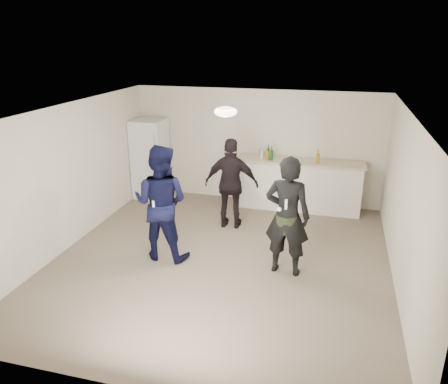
% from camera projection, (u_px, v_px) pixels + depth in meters
% --- Properties ---
extents(floor, '(6.00, 6.00, 0.00)m').
position_uv_depth(floor, '(221.00, 260.00, 7.37)').
color(floor, '#6B5B4C').
rests_on(floor, ground).
extents(ceiling, '(6.00, 6.00, 0.00)m').
position_uv_depth(ceiling, '(221.00, 112.00, 6.52)').
color(ceiling, silver).
rests_on(ceiling, wall_back).
extents(wall_back, '(6.00, 0.00, 6.00)m').
position_uv_depth(wall_back, '(256.00, 146.00, 9.67)').
color(wall_back, beige).
rests_on(wall_back, floor).
extents(wall_front, '(6.00, 0.00, 6.00)m').
position_uv_depth(wall_front, '(139.00, 291.00, 4.22)').
color(wall_front, beige).
rests_on(wall_front, floor).
extents(wall_left, '(0.00, 6.00, 6.00)m').
position_uv_depth(wall_left, '(69.00, 177.00, 7.61)').
color(wall_left, beige).
rests_on(wall_left, floor).
extents(wall_right, '(0.00, 6.00, 6.00)m').
position_uv_depth(wall_right, '(405.00, 207.00, 6.28)').
color(wall_right, beige).
rests_on(wall_right, floor).
extents(counter, '(2.60, 0.56, 1.05)m').
position_uv_depth(counter, '(298.00, 186.00, 9.38)').
color(counter, white).
rests_on(counter, floor).
extents(counter_top, '(2.68, 0.64, 0.04)m').
position_uv_depth(counter_top, '(300.00, 161.00, 9.19)').
color(counter_top, beige).
rests_on(counter_top, counter).
extents(fridge, '(0.70, 0.70, 1.80)m').
position_uv_depth(fridge, '(150.00, 159.00, 10.00)').
color(fridge, white).
rests_on(fridge, floor).
extents(fridge_handle, '(0.02, 0.02, 0.60)m').
position_uv_depth(fridge_handle, '(154.00, 146.00, 9.46)').
color(fridge_handle, silver).
rests_on(fridge_handle, fridge).
extents(ceiling_dome, '(0.36, 0.36, 0.16)m').
position_uv_depth(ceiling_dome, '(226.00, 112.00, 6.81)').
color(ceiling_dome, white).
rests_on(ceiling_dome, ceiling).
extents(shaker, '(0.08, 0.08, 0.17)m').
position_uv_depth(shaker, '(261.00, 152.00, 9.48)').
color(shaker, silver).
rests_on(shaker, counter_top).
extents(man, '(0.97, 0.77, 1.95)m').
position_uv_depth(man, '(161.00, 203.00, 7.17)').
color(man, '#0F103E').
rests_on(man, floor).
extents(woman, '(0.74, 0.53, 1.92)m').
position_uv_depth(woman, '(287.00, 216.00, 6.69)').
color(woman, black).
rests_on(woman, floor).
extents(camo_shorts, '(0.34, 0.34, 0.28)m').
position_uv_depth(camo_shorts, '(287.00, 223.00, 6.73)').
color(camo_shorts, '#2E3D1B').
rests_on(camo_shorts, woman).
extents(spectator, '(1.06, 0.49, 1.77)m').
position_uv_depth(spectator, '(232.00, 184.00, 8.36)').
color(spectator, black).
rests_on(spectator, floor).
extents(remote_man, '(0.04, 0.04, 0.15)m').
position_uv_depth(remote_man, '(154.00, 205.00, 6.89)').
color(remote_man, white).
rests_on(remote_man, man).
extents(nunchuk_man, '(0.07, 0.07, 0.07)m').
position_uv_depth(nunchuk_man, '(162.00, 209.00, 6.92)').
color(nunchuk_man, white).
rests_on(nunchuk_man, man).
extents(remote_woman, '(0.04, 0.04, 0.15)m').
position_uv_depth(remote_woman, '(286.00, 204.00, 6.36)').
color(remote_woman, silver).
rests_on(remote_woman, woman).
extents(nunchuk_woman, '(0.07, 0.07, 0.07)m').
position_uv_depth(nunchuk_woman, '(279.00, 209.00, 6.45)').
color(nunchuk_woman, white).
rests_on(nunchuk_woman, woman).
extents(bottle_cluster, '(1.24, 0.16, 0.25)m').
position_uv_depth(bottle_cluster, '(279.00, 156.00, 9.14)').
color(bottle_cluster, '#9C6E16').
rests_on(bottle_cluster, counter_top).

